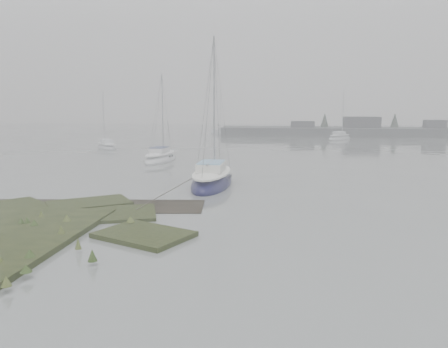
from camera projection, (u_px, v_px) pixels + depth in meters
ground at (224, 154)px, 47.23m from camera, size 160.00×160.00×0.00m
far_shoreline at (401, 131)px, 75.17m from camera, size 60.00×8.00×4.15m
sailboat_main at (212, 181)px, 28.38m from camera, size 2.57×7.38×10.35m
sailboat_white at (161, 158)px, 40.84m from camera, size 2.61×6.33×8.70m
sailboat_far_a at (106, 147)px, 52.70m from camera, size 4.49×5.26×7.41m
sailboat_far_b at (340, 138)px, 67.08m from camera, size 4.89×5.75×8.09m
sailboat_far_c at (224, 133)px, 80.74m from camera, size 5.78×3.76×7.77m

